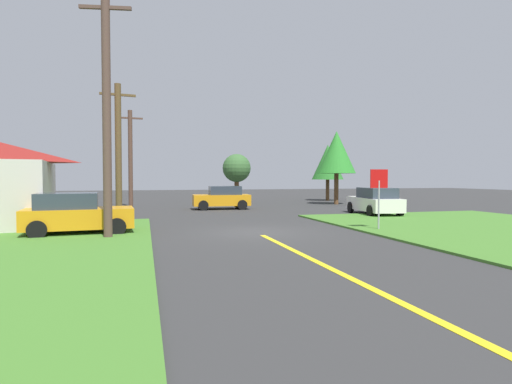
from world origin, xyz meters
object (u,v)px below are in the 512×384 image
at_px(car_on_crossroad, 375,201).
at_px(oak_tree_left, 237,169).
at_px(stop_sign, 379,187).
at_px(oak_tree_right, 337,153).
at_px(utility_pole_mid, 118,150).
at_px(car_approaching_junction, 222,198).
at_px(utility_pole_near, 107,111).
at_px(utility_pole_far, 130,158).
at_px(pine_tree_center, 328,162).
at_px(parked_car_near_building, 76,214).

relative_size(car_on_crossroad, oak_tree_left, 1.11).
height_order(stop_sign, oak_tree_right, oak_tree_right).
xyz_separation_m(utility_pole_mid, oak_tree_left, (8.99, 12.16, -0.64)).
relative_size(car_approaching_junction, utility_pole_near, 0.45).
height_order(utility_pole_far, oak_tree_right, utility_pole_far).
xyz_separation_m(car_approaching_junction, car_on_crossroad, (7.97, -6.72, 0.00)).
bearing_deg(oak_tree_left, oak_tree_right, -24.40).
distance_m(utility_pole_far, pine_tree_center, 18.76).
distance_m(parked_car_near_building, utility_pole_near, 4.28).
bearing_deg(utility_pole_near, pine_tree_center, 48.87).
bearing_deg(utility_pole_near, parked_car_near_building, 129.52).
height_order(utility_pole_near, utility_pole_far, utility_pole_near).
height_order(parked_car_near_building, pine_tree_center, pine_tree_center).
xyz_separation_m(parked_car_near_building, utility_pole_near, (1.28, -1.56, 3.78)).
xyz_separation_m(stop_sign, utility_pole_far, (-10.39, 16.51, 1.87)).
xyz_separation_m(stop_sign, parked_car_near_building, (-11.96, 2.03, -1.00)).
distance_m(car_approaching_junction, utility_pole_far, 7.57).
height_order(car_approaching_junction, pine_tree_center, pine_tree_center).
distance_m(utility_pole_mid, utility_pole_far, 9.03).
distance_m(stop_sign, parked_car_near_building, 12.17).
bearing_deg(parked_car_near_building, pine_tree_center, 39.93).
distance_m(utility_pole_mid, oak_tree_right, 18.82).
distance_m(car_on_crossroad, utility_pole_mid, 14.83).
height_order(parked_car_near_building, oak_tree_left, oak_tree_left).
height_order(car_on_crossroad, oak_tree_right, oak_tree_right).
distance_m(utility_pole_near, utility_pole_far, 16.07).
relative_size(utility_pole_far, oak_tree_right, 1.18).
distance_m(car_on_crossroad, oak_tree_right, 10.36).
distance_m(car_approaching_junction, utility_pole_near, 14.95).
xyz_separation_m(utility_pole_mid, oak_tree_right, (16.69, 8.67, 0.65)).
distance_m(oak_tree_left, pine_tree_center, 9.61).
bearing_deg(car_on_crossroad, stop_sign, 157.65).
relative_size(pine_tree_center, oak_tree_right, 0.89).
relative_size(utility_pole_near, utility_pole_far, 1.25).
bearing_deg(stop_sign, utility_pole_mid, -30.80).
relative_size(car_approaching_junction, utility_pole_mid, 0.57).
height_order(utility_pole_mid, pine_tree_center, utility_pole_mid).
bearing_deg(car_on_crossroad, car_approaching_junction, 57.45).
relative_size(parked_car_near_building, oak_tree_left, 0.97).
distance_m(parked_car_near_building, utility_pole_mid, 6.29).
height_order(car_approaching_junction, oak_tree_right, oak_tree_right).
bearing_deg(car_approaching_junction, pine_tree_center, -143.01).
xyz_separation_m(car_approaching_junction, utility_pole_near, (-6.54, -12.90, 3.78)).
bearing_deg(utility_pole_near, utility_pole_mid, 90.20).
distance_m(utility_pole_far, oak_tree_left, 9.25).
height_order(parked_car_near_building, utility_pole_near, utility_pole_near).
xyz_separation_m(car_on_crossroad, oak_tree_right, (2.16, 9.51, 3.49)).
height_order(car_on_crossroad, utility_pole_near, utility_pole_near).
distance_m(car_on_crossroad, utility_pole_far, 17.54).
xyz_separation_m(parked_car_near_building, oak_tree_right, (17.95, 14.13, 3.49)).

